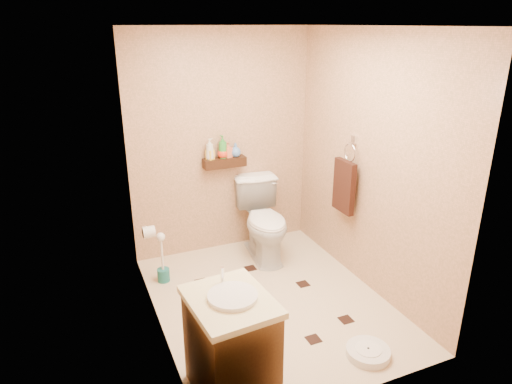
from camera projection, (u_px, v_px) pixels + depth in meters
name	position (u px, v px, depth m)	size (l,w,h in m)	color
ground	(269.00, 301.00, 4.22)	(2.50, 2.50, 0.00)	beige
wall_back	(222.00, 144.00, 4.88)	(2.00, 0.04, 2.40)	tan
wall_front	(359.00, 240.00, 2.73)	(2.00, 0.04, 2.40)	tan
wall_left	(151.00, 195.00, 3.44)	(0.04, 2.50, 2.40)	tan
wall_right	(370.00, 165.00, 4.17)	(0.04, 2.50, 2.40)	tan
ceiling	(273.00, 26.00, 3.39)	(2.00, 2.50, 0.02)	white
wall_shelf	(225.00, 162.00, 4.88)	(0.46, 0.14, 0.10)	#331A0E
floor_accents	(275.00, 300.00, 4.24)	(1.09, 1.37, 0.01)	black
toilet	(264.00, 221.00, 4.91)	(0.47, 0.83, 0.84)	white
vanity	(231.00, 345.00, 3.06)	(0.56, 0.66, 0.87)	brown
bathroom_scale	(368.00, 352.00, 3.52)	(0.39, 0.39, 0.07)	silver
toilet_brush	(163.00, 264.00, 4.49)	(0.12, 0.12, 0.53)	#1A686A
towel_ring	(345.00, 184.00, 4.45)	(0.12, 0.30, 0.76)	silver
toilet_paper	(149.00, 232.00, 4.23)	(0.12, 0.11, 0.12)	silver
bottle_a	(210.00, 149.00, 4.76)	(0.09, 0.09, 0.23)	silver
bottle_b	(210.00, 152.00, 4.77)	(0.07, 0.07, 0.16)	yellow
bottle_c	(223.00, 152.00, 4.83)	(0.11, 0.11, 0.14)	red
bottle_d	(223.00, 147.00, 4.81)	(0.10, 0.10, 0.25)	#2D8932
bottle_e	(228.00, 150.00, 4.84)	(0.07, 0.08, 0.17)	#CE6744
bottle_f	(235.00, 150.00, 4.88)	(0.11, 0.11, 0.15)	#4D7CC2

